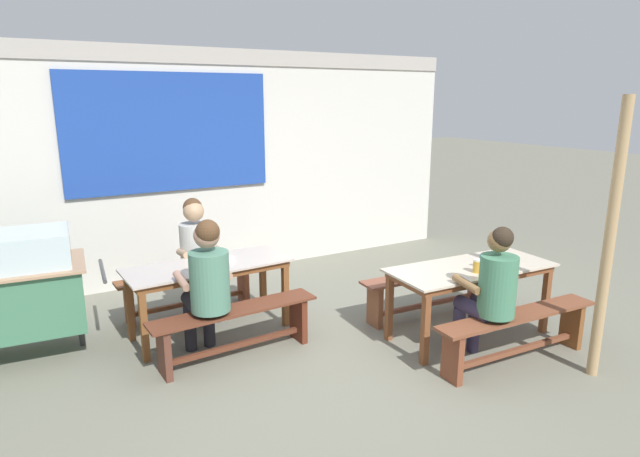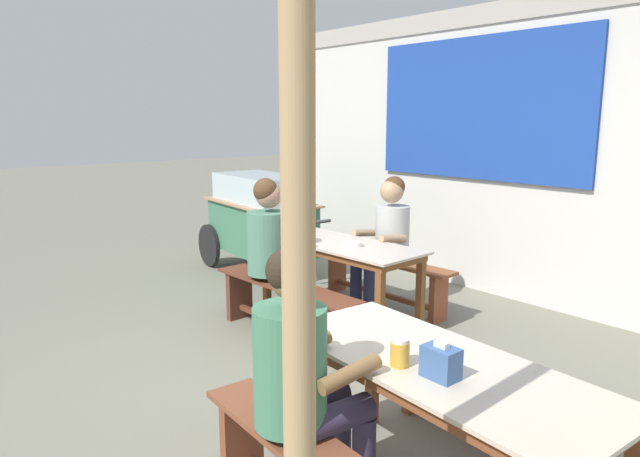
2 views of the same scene
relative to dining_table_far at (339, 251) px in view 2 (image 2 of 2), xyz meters
The scene contains 15 objects.
ground_plane 1.48m from the dining_table_far, 53.17° to the right, with size 40.00×40.00×0.00m, color slate.
backdrop_wall 2.15m from the dining_table_far, 66.64° to the left, with size 7.04×0.23×2.89m.
dining_table_far is the anchor object (origin of this frame).
dining_table_near 2.55m from the dining_table_far, 31.53° to the right, with size 1.68×0.76×0.72m.
bench_far_back 0.70m from the dining_table_far, 92.92° to the left, with size 1.53×0.32×0.47m.
bench_far_front 0.70m from the dining_table_far, 87.08° to the right, with size 1.56×0.37×0.47m.
bench_near_back 2.34m from the dining_table_far, 18.06° to the right, with size 1.63×0.35×0.47m.
food_cart 1.84m from the dining_table_far, 167.72° to the left, with size 1.83×0.93×1.15m.
person_center_facing 0.55m from the dining_table_far, 83.56° to the left, with size 0.43×0.59×1.26m.
person_near_front 2.63m from the dining_table_far, 44.89° to the right, with size 0.44×0.55×1.28m.
person_left_back_turned 0.60m from the dining_table_far, 108.84° to the right, with size 0.46×0.58×1.31m.
tissue_box 2.70m from the dining_table_far, 32.58° to the right, with size 0.15×0.10×0.16m.
condiment_jar 2.56m from the dining_table_far, 35.68° to the right, with size 0.09×0.09×0.13m.
soup_bowl 0.23m from the dining_table_far, ahead, with size 0.13×0.13×0.04m, color silver.
wooden_support_post 3.55m from the dining_table_far, 43.42° to the right, with size 0.09×0.09×2.32m, color tan.
Camera 2 is at (2.87, -2.21, 1.80)m, focal length 32.28 mm.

